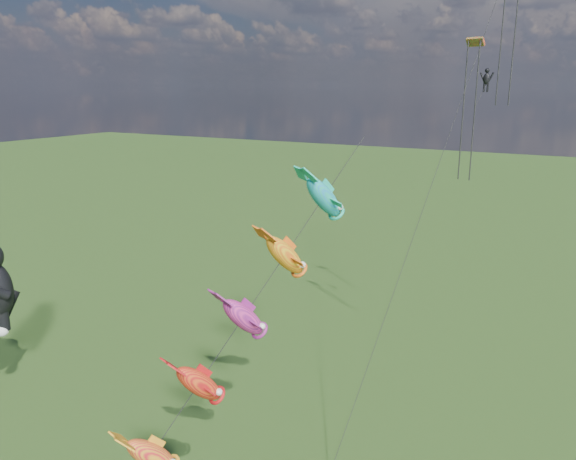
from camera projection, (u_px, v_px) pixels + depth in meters
The scene contains 3 objects.
ground at pixel (23, 416), 32.25m from camera, with size 300.00×300.00×0.00m, color #18370D.
fish_windsock_rig at pixel (243, 318), 23.18m from camera, with size 6.04×14.87×16.24m.
parafoil_rig at pixel (485, 73), 33.25m from camera, with size 4.73×17.23×26.86m.
Camera 1 is at (27.22, -17.54, 18.44)m, focal length 35.00 mm.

